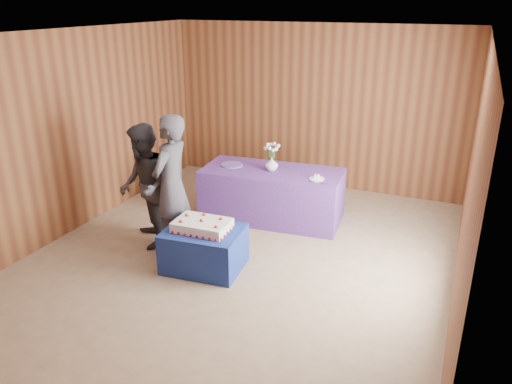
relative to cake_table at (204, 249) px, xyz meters
The scene contains 13 objects.
ground 0.52m from the cake_table, 50.08° to the left, with size 6.00×6.00×0.00m, color gray.
room_shell 1.62m from the cake_table, 50.08° to the left, with size 5.04×6.04×2.72m.
cake_table is the anchor object (origin of this frame).
serving_table 1.70m from the cake_table, 83.12° to the left, with size 2.00×0.90×0.75m, color #6A3797.
sheet_cake 0.31m from the cake_table, 169.45° to the left, with size 0.69×0.48×0.16m.
vase 1.79m from the cake_table, 83.30° to the left, with size 0.18×0.18×0.19m, color silver.
flower_spray 1.88m from the cake_table, 83.30° to the left, with size 0.24×0.24×0.18m.
platter 1.77m from the cake_table, 104.38° to the left, with size 0.32×0.32×0.02m, color #6253A6.
plate 1.88m from the cake_table, 60.17° to the left, with size 0.21×0.21×0.01m, color white.
cake_slice 1.89m from the cake_table, 60.16° to the left, with size 0.06×0.05×0.07m.
knife 1.79m from the cake_table, 56.38° to the left, with size 0.26×0.02×0.00m, color #B4B3B8.
guest_left 0.91m from the cake_table, 154.69° to the left, with size 0.65×0.42×1.77m, color #393944.
guest_right 1.16m from the cake_table, 165.12° to the left, with size 0.79×0.61×1.62m, color #2E2F37.
Camera 1 is at (2.39, -4.97, 3.05)m, focal length 35.00 mm.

